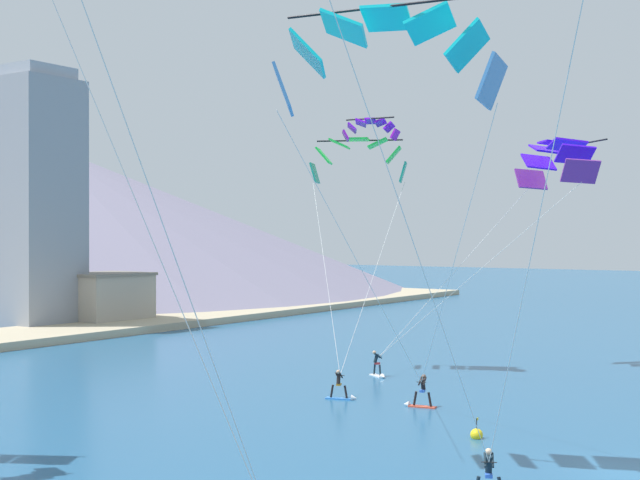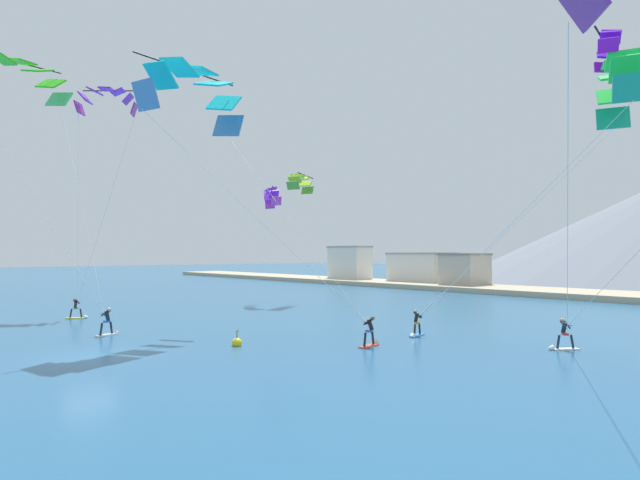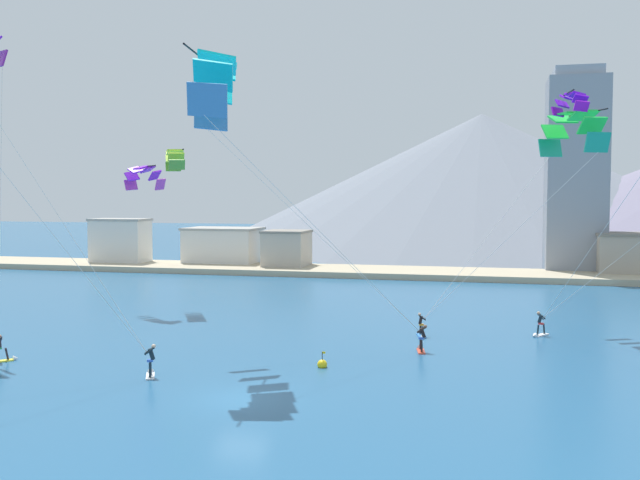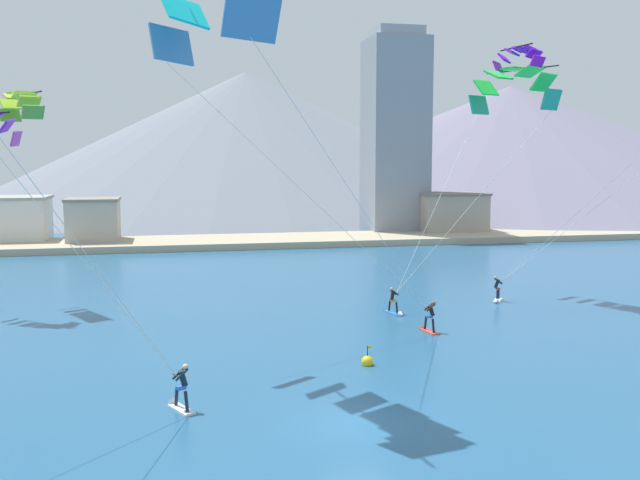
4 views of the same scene
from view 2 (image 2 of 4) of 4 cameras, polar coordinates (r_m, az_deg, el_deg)
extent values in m
plane|color=#23567F|center=(27.56, -24.74, -12.03)|extent=(400.00, 400.00, 0.00)
cube|color=white|center=(29.87, 26.24, -11.12)|extent=(1.16, 1.44, 0.07)
cylinder|color=#14232D|center=(30.03, 26.86, -10.30)|extent=(0.23, 0.27, 0.72)
cylinder|color=#14232D|center=(29.59, 25.58, -10.45)|extent=(0.23, 0.27, 0.72)
cube|color=red|center=(29.75, 26.22, -9.62)|extent=(0.38, 0.36, 0.12)
cylinder|color=#14232D|center=(29.77, 26.12, -8.98)|extent=(0.44, 0.39, 0.61)
cylinder|color=#14232D|center=(29.74, 26.41, -8.65)|extent=(0.48, 0.35, 0.40)
cylinder|color=#14232D|center=(29.61, 26.04, -8.69)|extent=(0.48, 0.35, 0.40)
cylinder|color=black|center=(29.53, 26.42, -8.76)|extent=(0.31, 0.45, 0.03)
sphere|color=tan|center=(29.83, 25.97, -8.23)|extent=(0.22, 0.22, 0.22)
cone|color=white|center=(29.39, 24.81, -11.17)|extent=(0.47, 0.45, 0.36)
cube|color=#337FDB|center=(31.88, 11.05, -10.64)|extent=(0.81, 1.51, 0.07)
cylinder|color=black|center=(32.19, 11.31, -9.87)|extent=(0.17, 0.26, 0.70)
cylinder|color=black|center=(31.46, 10.77, -10.06)|extent=(0.17, 0.26, 0.70)
cube|color=orange|center=(31.77, 11.04, -9.28)|extent=(0.34, 0.30, 0.12)
cylinder|color=black|center=(31.75, 10.95, -8.70)|extent=(0.36, 0.29, 0.59)
cylinder|color=black|center=(31.80, 11.19, -8.38)|extent=(0.51, 0.21, 0.39)
cylinder|color=black|center=(31.59, 11.04, -8.43)|extent=(0.51, 0.21, 0.39)
cylinder|color=black|center=(31.63, 11.42, -8.47)|extent=(0.17, 0.51, 0.03)
sphere|color=tan|center=(31.73, 10.82, -8.01)|extent=(0.21, 0.21, 0.21)
cone|color=white|center=(31.07, 10.44, -10.76)|extent=(0.43, 0.39, 0.36)
cube|color=white|center=(34.13, -23.24, -9.94)|extent=(1.02, 1.49, 0.07)
cylinder|color=#14232D|center=(33.80, -23.72, -9.31)|extent=(0.22, 0.28, 0.76)
cylinder|color=#14232D|center=(34.35, -22.76, -9.20)|extent=(0.22, 0.28, 0.76)
cube|color=blue|center=(34.02, -23.23, -8.56)|extent=(0.39, 0.36, 0.12)
cylinder|color=#14232D|center=(33.93, -23.13, -7.99)|extent=(0.45, 0.37, 0.65)
cylinder|color=#14232D|center=(33.89, -23.40, -7.69)|extent=(0.53, 0.32, 0.42)
cylinder|color=#14232D|center=(34.06, -23.10, -7.66)|extent=(0.53, 0.32, 0.42)
cylinder|color=black|center=(34.11, -23.46, -7.70)|extent=(0.26, 0.48, 0.03)
sphere|color=beige|center=(33.80, -22.98, -7.32)|extent=(0.23, 0.23, 0.23)
cone|color=white|center=(34.73, -22.20, -9.70)|extent=(0.45, 0.43, 0.36)
cube|color=#E54C33|center=(27.91, 5.61, -11.96)|extent=(0.69, 1.50, 0.07)
cylinder|color=black|center=(27.51, 5.16, -11.26)|extent=(0.17, 0.27, 0.75)
cylinder|color=black|center=(28.17, 6.05, -11.03)|extent=(0.17, 0.27, 0.75)
cube|color=blue|center=(27.78, 5.61, -10.32)|extent=(0.35, 0.29, 0.12)
cylinder|color=black|center=(27.68, 5.78, -9.64)|extent=(0.46, 0.29, 0.63)
cylinder|color=black|center=(27.61, 5.46, -9.29)|extent=(0.54, 0.18, 0.41)
cylinder|color=black|center=(27.81, 5.73, -9.23)|extent=(0.54, 0.18, 0.41)
cylinder|color=black|center=(27.81, 5.28, -9.30)|extent=(0.12, 0.52, 0.03)
sphere|color=brown|center=(27.55, 6.04, -8.87)|extent=(0.23, 0.23, 0.23)
cone|color=white|center=(28.63, 6.57, -11.57)|extent=(0.41, 0.36, 0.36)
cube|color=yellow|center=(43.96, -26.12, -8.01)|extent=(1.30, 1.36, 0.07)
cylinder|color=#231E28|center=(44.10, -26.58, -7.48)|extent=(0.25, 0.25, 0.71)
cylinder|color=#231E28|center=(43.74, -25.65, -7.55)|extent=(0.25, 0.25, 0.71)
cube|color=#33B266|center=(43.88, -26.11, -7.01)|extent=(0.37, 0.37, 0.12)
cylinder|color=#231E28|center=(43.79, -26.15, -6.60)|extent=(0.40, 0.39, 0.60)
cylinder|color=#231E28|center=(43.92, -26.22, -6.36)|extent=(0.43, 0.40, 0.39)
cylinder|color=#231E28|center=(43.81, -25.95, -6.38)|extent=(0.43, 0.40, 0.39)
cylinder|color=black|center=(44.03, -25.98, -6.39)|extent=(0.38, 0.40, 0.03)
sphere|color=#9E7051|center=(43.67, -26.20, -6.11)|extent=(0.22, 0.22, 0.22)
cone|color=white|center=(43.57, -25.10, -8.00)|extent=(0.47, 0.46, 0.36)
cylinder|color=silver|center=(23.19, 26.45, 2.75)|extent=(4.82, 11.40, 10.92)
cube|color=#1AA480|center=(35.14, 30.47, 11.91)|extent=(1.80, 1.20, 1.35)
cube|color=#21E945|center=(34.82, 30.57, 14.00)|extent=(2.02, 1.64, 1.13)
cube|color=#21E945|center=(34.05, 30.79, 15.75)|extent=(2.15, 1.93, 0.70)
cube|color=#21E945|center=(32.92, 31.12, 16.87)|extent=(2.18, 2.00, 0.14)
cube|color=#21E945|center=(31.63, 31.51, 17.12)|extent=(2.14, 1.94, 0.70)
cube|color=#21E945|center=(30.40, 31.88, 16.33)|extent=(2.00, 1.67, 1.13)
cube|color=#1AA480|center=(29.47, 32.15, 14.56)|extent=(1.79, 1.24, 1.35)
cylinder|color=black|center=(33.05, 32.54, 16.84)|extent=(2.60, 5.33, 0.10)
cylinder|color=silver|center=(32.45, 21.41, 1.71)|extent=(8.47, 7.64, 11.24)
cylinder|color=silver|center=(29.37, 21.31, 2.05)|extent=(11.18, 2.10, 11.24)
cube|color=#32D015|center=(43.99, -32.58, 17.05)|extent=(2.37, 1.73, 0.99)
cube|color=#32D015|center=(44.58, -31.02, 17.07)|extent=(2.36, 1.92, 0.56)
cube|color=#32D015|center=(45.14, -29.57, 16.51)|extent=(2.30, 2.01, 0.99)
cube|color=#32D015|center=(45.60, -28.41, 15.47)|extent=(2.20, 1.94, 1.30)
cube|color=#47CB7A|center=(45.92, -27.67, 14.07)|extent=(2.06, 1.71, 1.45)
cylinder|color=black|center=(45.40, -31.59, 16.99)|extent=(0.78, 6.60, 0.10)
cylinder|color=silver|center=(37.55, -30.17, 4.72)|extent=(8.84, 6.56, 15.40)
cylinder|color=silver|center=(39.38, -25.74, 4.37)|extent=(11.00, 0.13, 15.40)
cube|color=#407EBE|center=(32.86, -19.31, 15.36)|extent=(2.33, 1.06, 1.86)
cube|color=#0CCFD1|center=(33.69, -17.75, 17.44)|extent=(2.50, 1.69, 1.67)
cube|color=#0CCFD1|center=(34.83, -15.76, 18.44)|extent=(2.60, 2.16, 1.21)
cube|color=#0CCFD1|center=(36.06, -13.76, 18.28)|extent=(2.60, 2.41, 0.55)
cube|color=#0CCFD1|center=(37.20, -12.08, 17.09)|extent=(2.51, 2.47, 1.21)
cube|color=#0CCFD1|center=(38.07, -10.94, 15.14)|extent=(2.32, 2.26, 1.67)
cube|color=#407EBE|center=(38.56, -10.44, 12.74)|extent=(2.08, 1.81, 1.86)
cylinder|color=black|center=(36.72, -14.92, 18.24)|extent=(1.38, 7.91, 0.10)
cylinder|color=silver|center=(28.88, -8.17, 3.38)|extent=(10.39, 8.57, 12.47)
cylinder|color=silver|center=(32.39, -3.84, 2.82)|extent=(13.41, 0.72, 12.47)
cube|color=purple|center=(52.55, -25.79, 13.41)|extent=(1.39, 1.33, 1.15)
cube|color=#7924D4|center=(52.55, -25.25, 14.46)|extent=(1.63, 1.62, 1.01)
cube|color=#7924D4|center=(52.40, -24.34, 15.23)|extent=(1.80, 1.78, 0.69)
cube|color=#7924D4|center=(52.12, -23.21, 15.57)|extent=(1.87, 1.79, 0.25)
cube|color=#7924D4|center=(51.78, -22.05, 15.41)|extent=(1.85, 1.70, 0.69)
cube|color=#7924D4|center=(51.41, -21.08, 14.78)|extent=(1.74, 1.47, 1.01)
cube|color=purple|center=(51.10, -20.48, 13.78)|extent=(1.52, 1.13, 1.15)
cylinder|color=black|center=(52.75, -22.98, 15.43)|extent=(3.28, 3.70, 0.10)
cylinder|color=silver|center=(47.59, -25.93, 4.07)|extent=(6.81, 1.79, 16.75)
cylinder|color=silver|center=(46.76, -22.99, 4.13)|extent=(3.81, 5.92, 16.75)
cube|color=#60A636|center=(55.98, -1.44, 5.70)|extent=(1.44, 1.10, 0.87)
cube|color=#BBE92F|center=(55.58, -1.65, 6.46)|extent=(1.55, 1.31, 0.71)
cube|color=#BBE92F|center=(54.96, -1.93, 7.03)|extent=(1.61, 1.43, 0.46)
cube|color=#BBE92F|center=(54.20, -2.26, 7.32)|extent=(1.62, 1.45, 0.14)
cube|color=#BBE92F|center=(53.39, -2.60, 7.29)|extent=(1.61, 1.44, 0.46)
cube|color=#BBE92F|center=(52.64, -2.89, 6.92)|extent=(1.54, 1.33, 0.71)
cube|color=#60A636|center=(52.04, -3.10, 6.26)|extent=(1.42, 1.13, 0.87)
cylinder|color=black|center=(53.99, -1.66, 7.37)|extent=(2.16, 3.89, 0.10)
cube|color=#A114CA|center=(30.52, 30.07, 18.71)|extent=(1.05, 0.57, 0.78)
cube|color=#7812E9|center=(31.09, 30.25, 19.34)|extent=(1.10, 0.78, 0.72)
cube|color=#7812E9|center=(31.76, 30.31, 19.54)|extent=(1.13, 0.93, 0.57)
cube|color=#7812E9|center=(32.42, 30.27, 19.31)|extent=(1.13, 1.00, 0.34)
cube|color=#7812E9|center=(32.99, 30.12, 18.72)|extent=(1.10, 1.05, 0.57)
cube|color=#7812E9|center=(33.41, 29.91, 17.83)|extent=(1.04, 1.03, 0.72)
cube|color=#A114CA|center=(33.63, 29.64, 16.78)|extent=(0.95, 0.91, 0.78)
cylinder|color=black|center=(32.42, 29.51, 19.49)|extent=(0.61, 3.36, 0.10)
cube|color=#C93FBF|center=(55.51, -5.73, 4.03)|extent=(1.03, 1.01, 1.00)
cube|color=#7F1ED9|center=(55.11, -5.85, 4.85)|extent=(1.25, 1.17, 0.94)
cube|color=#7F1ED9|center=(54.44, -5.86, 5.46)|extent=(1.33, 1.29, 0.72)
cube|color=#7F1ED9|center=(53.60, -5.76, 5.76)|extent=(1.29, 1.35, 0.38)
cube|color=#7F1ED9|center=(52.73, -5.56, 5.69)|extent=(1.17, 1.34, 0.72)
cube|color=#7F1ED9|center=(51.99, -5.29, 5.24)|extent=(0.93, 1.29, 0.94)
cube|color=#C93FBF|center=(51.49, -5.00, 4.47)|extent=(0.61, 1.18, 1.00)
cylinder|color=black|center=(53.69, -5.28, 5.87)|extent=(3.15, 2.75, 0.10)
sphere|color=yellow|center=(28.36, -9.48, -11.54)|extent=(0.56, 0.56, 0.56)
cylinder|color=black|center=(28.28, -9.47, -10.54)|extent=(0.04, 0.04, 0.44)
cube|color=yellow|center=(28.18, -9.37, -10.20)|extent=(0.18, 0.01, 0.12)
cube|color=tan|center=(67.35, 25.81, -5.47)|extent=(180.00, 10.00, 0.70)
cube|color=silver|center=(82.99, 11.57, -3.36)|extent=(9.49, 6.58, 5.02)
cube|color=#9D9992|center=(82.95, 11.56, -1.52)|extent=(9.87, 6.84, 0.30)
cube|color=#B7AD9E|center=(75.18, 16.23, -3.56)|extent=(5.26, 5.72, 4.89)
cube|color=gray|center=(75.14, 16.22, -1.58)|extent=(5.47, 5.94, 0.30)
cube|color=silver|center=(89.62, 3.41, -2.88)|extent=(7.33, 4.13, 6.22)
cube|color=#9D9992|center=(89.61, 3.41, -0.79)|extent=(7.62, 4.29, 0.30)
camera|label=1|loc=(60.01, -42.79, 2.48)|focal=50.00mm
camera|label=3|loc=(27.83, -99.56, 9.68)|focal=40.00mm
camera|label=4|loc=(36.14, -66.87, 6.11)|focal=40.00mm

